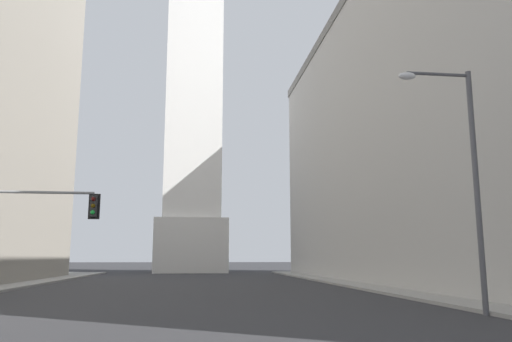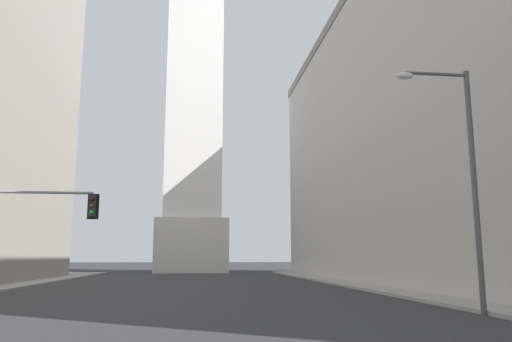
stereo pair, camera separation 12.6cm
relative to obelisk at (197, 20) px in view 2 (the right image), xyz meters
name	(u,v)px [view 2 (the right image)]	position (x,y,z in m)	size (l,w,h in m)	color
sidewalk_right	(430,293)	(12.76, -41.14, -35.18)	(5.00, 77.14, 0.15)	gray
building_right	(482,124)	(21.61, -32.81, -23.45)	(18.72, 56.56, 23.61)	#B2AFAA
obelisk	(197,20)	(0.00, 0.00, 0.00)	(9.24, 9.24, 73.83)	silver
traffic_light_mid_left	(22,214)	(-8.26, -40.36, -31.19)	(5.90, 0.50, 5.30)	slate
street_lamp	(462,162)	(9.78, -50.36, -29.99)	(2.78, 0.36, 8.67)	#4C4C51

